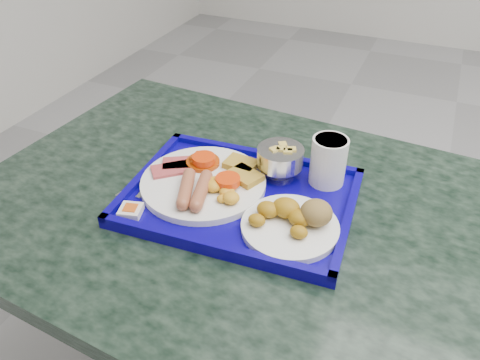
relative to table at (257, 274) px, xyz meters
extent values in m
cylinder|color=slate|center=(0.00, 0.00, -0.18)|extent=(0.11, 0.11, 0.67)
cube|color=black|center=(0.00, 0.00, 0.17)|extent=(1.24, 0.88, 0.04)
cube|color=#0B027F|center=(-0.04, 0.00, 0.20)|extent=(0.47, 0.36, 0.01)
cube|color=#0B027F|center=(-0.05, 0.16, 0.21)|extent=(0.45, 0.04, 0.01)
cube|color=#0B027F|center=(-0.03, -0.15, 0.21)|extent=(0.45, 0.04, 0.01)
cube|color=#0B027F|center=(0.17, 0.02, 0.21)|extent=(0.04, 0.33, 0.01)
cube|color=#0B027F|center=(-0.26, -0.01, 0.21)|extent=(0.04, 0.33, 0.01)
cylinder|color=white|center=(-0.13, 0.01, 0.21)|extent=(0.26, 0.26, 0.01)
cube|color=#AE454A|center=(-0.19, 0.04, 0.22)|extent=(0.10, 0.08, 0.01)
cube|color=#AE454A|center=(-0.20, 0.01, 0.22)|extent=(0.10, 0.09, 0.01)
cylinder|color=#BD4207|center=(-0.15, 0.06, 0.22)|extent=(0.07, 0.07, 0.01)
sphere|color=#BD4207|center=(-0.17, 0.07, 0.23)|extent=(0.01, 0.01, 0.01)
sphere|color=#BD4207|center=(-0.15, 0.06, 0.23)|extent=(0.01, 0.01, 0.01)
sphere|color=#BD4207|center=(-0.18, 0.05, 0.23)|extent=(0.01, 0.01, 0.01)
sphere|color=#BD4207|center=(-0.17, 0.04, 0.23)|extent=(0.01, 0.01, 0.01)
sphere|color=#BD4207|center=(-0.17, 0.05, 0.23)|extent=(0.01, 0.01, 0.01)
sphere|color=#BD4207|center=(-0.16, 0.05, 0.23)|extent=(0.01, 0.01, 0.01)
sphere|color=#BD4207|center=(-0.15, 0.06, 0.23)|extent=(0.01, 0.01, 0.01)
sphere|color=#BD4207|center=(-0.13, 0.04, 0.23)|extent=(0.01, 0.01, 0.01)
sphere|color=#BD4207|center=(-0.15, 0.06, 0.23)|extent=(0.01, 0.01, 0.01)
sphere|color=#BD4207|center=(-0.14, 0.07, 0.23)|extent=(0.01, 0.01, 0.01)
sphere|color=#BD4207|center=(-0.14, 0.07, 0.23)|extent=(0.01, 0.01, 0.01)
sphere|color=#BD4207|center=(-0.16, 0.06, 0.23)|extent=(0.01, 0.01, 0.01)
sphere|color=#BD4207|center=(-0.15, 0.05, 0.23)|extent=(0.01, 0.01, 0.01)
sphere|color=#BD4207|center=(-0.13, 0.06, 0.23)|extent=(0.01, 0.01, 0.01)
sphere|color=#BD4207|center=(-0.16, 0.07, 0.23)|extent=(0.01, 0.01, 0.01)
sphere|color=#BD4207|center=(-0.17, 0.08, 0.23)|extent=(0.01, 0.01, 0.01)
sphere|color=#BD4207|center=(-0.16, 0.07, 0.23)|extent=(0.01, 0.01, 0.01)
cube|color=#B18A2C|center=(-0.07, 0.08, 0.23)|extent=(0.07, 0.06, 0.01)
cube|color=#B18A2C|center=(-0.05, 0.04, 0.23)|extent=(0.08, 0.07, 0.01)
cylinder|color=brown|center=(-0.14, -0.05, 0.23)|extent=(0.06, 0.10, 0.03)
cylinder|color=brown|center=(-0.11, -0.04, 0.23)|extent=(0.05, 0.10, 0.03)
ellipsoid|color=gold|center=(-0.06, -0.04, 0.23)|extent=(0.02, 0.02, 0.01)
ellipsoid|color=gold|center=(-0.06, -0.02, 0.23)|extent=(0.02, 0.02, 0.02)
ellipsoid|color=gold|center=(-0.07, -0.01, 0.23)|extent=(0.03, 0.03, 0.02)
ellipsoid|color=gold|center=(-0.10, 0.00, 0.23)|extent=(0.03, 0.03, 0.02)
ellipsoid|color=gold|center=(-0.09, -0.02, 0.23)|extent=(0.03, 0.03, 0.02)
ellipsoid|color=gold|center=(-0.07, 0.01, 0.23)|extent=(0.03, 0.03, 0.02)
ellipsoid|color=gold|center=(-0.10, -0.02, 0.23)|extent=(0.02, 0.02, 0.02)
ellipsoid|color=gold|center=(-0.07, 0.01, 0.23)|extent=(0.03, 0.03, 0.02)
ellipsoid|color=gold|center=(-0.07, 0.00, 0.23)|extent=(0.03, 0.03, 0.02)
ellipsoid|color=gold|center=(-0.06, 0.00, 0.23)|extent=(0.02, 0.02, 0.01)
ellipsoid|color=gold|center=(-0.04, -0.04, 0.23)|extent=(0.03, 0.03, 0.02)
ellipsoid|color=gold|center=(-0.06, -0.01, 0.23)|extent=(0.02, 0.02, 0.01)
cylinder|color=red|center=(-0.15, 0.05, 0.24)|extent=(0.05, 0.05, 0.01)
cylinder|color=red|center=(-0.07, 0.00, 0.24)|extent=(0.05, 0.05, 0.01)
cylinder|color=white|center=(0.08, -0.05, 0.21)|extent=(0.18, 0.18, 0.01)
ellipsoid|color=#9A6C12|center=(0.10, -0.08, 0.23)|extent=(0.03, 0.03, 0.02)
ellipsoid|color=#9A6C12|center=(0.10, -0.04, 0.23)|extent=(0.04, 0.04, 0.03)
ellipsoid|color=#9A6C12|center=(0.06, -0.03, 0.24)|extent=(0.05, 0.04, 0.04)
ellipsoid|color=#9A6C12|center=(0.03, -0.04, 0.23)|extent=(0.04, 0.04, 0.03)
ellipsoid|color=#9A6C12|center=(0.02, -0.08, 0.23)|extent=(0.03, 0.03, 0.02)
ellipsoid|color=olive|center=(0.12, -0.03, 0.24)|extent=(0.06, 0.06, 0.05)
cylinder|color=silver|center=(0.00, 0.10, 0.21)|extent=(0.06, 0.06, 0.01)
cylinder|color=silver|center=(0.00, 0.10, 0.22)|extent=(0.02, 0.02, 0.02)
cylinder|color=silver|center=(0.00, 0.10, 0.25)|extent=(0.10, 0.10, 0.04)
cube|color=#F0D25B|center=(0.01, 0.10, 0.27)|extent=(0.02, 0.02, 0.01)
cube|color=#F0D25B|center=(0.02, 0.10, 0.27)|extent=(0.02, 0.02, 0.01)
cube|color=#F0D25B|center=(-0.01, 0.10, 0.27)|extent=(0.02, 0.02, 0.01)
cube|color=#F0D25B|center=(0.03, 0.11, 0.27)|extent=(0.02, 0.02, 0.01)
cube|color=#F0D25B|center=(0.00, 0.12, 0.27)|extent=(0.02, 0.02, 0.01)
cylinder|color=white|center=(0.10, 0.12, 0.26)|extent=(0.07, 0.07, 0.10)
cylinder|color=orange|center=(0.10, 0.12, 0.30)|extent=(0.06, 0.06, 0.01)
cube|color=silver|center=(-0.23, -0.02, 0.21)|extent=(0.01, 0.13, 0.00)
ellipsoid|color=silver|center=(-0.23, 0.07, 0.21)|extent=(0.03, 0.04, 0.01)
cube|color=silver|center=(-0.25, -0.02, 0.21)|extent=(0.05, 0.15, 0.00)
cube|color=white|center=(-0.21, -0.13, 0.21)|extent=(0.05, 0.05, 0.01)
cube|color=#CF5417|center=(-0.21, -0.13, 0.22)|extent=(0.03, 0.03, 0.00)
camera|label=1|loc=(0.25, -0.67, 0.78)|focal=35.00mm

